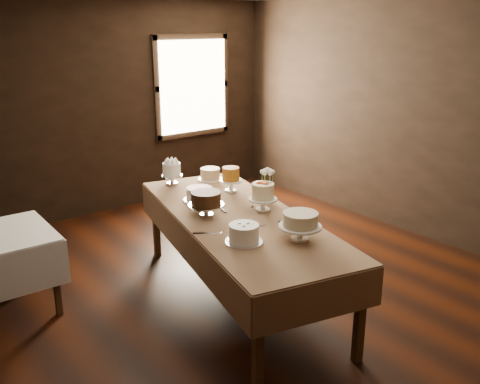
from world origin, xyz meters
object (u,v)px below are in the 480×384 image
at_px(cake_server_b, 297,223).
at_px(cake_server_c, 218,207).
at_px(display_table, 239,222).
at_px(cake_lattice, 199,195).
at_px(cake_swirl, 244,234).
at_px(cake_server_d, 252,201).
at_px(cake_chocolate, 206,204).
at_px(cake_speckled, 210,174).
at_px(cake_caramel, 231,181).
at_px(cake_cream, 300,227).
at_px(cake_server_a, 258,226).
at_px(cake_flowers, 263,198).
at_px(cake_server_e, 213,233).
at_px(cake_meringue, 172,174).
at_px(flower_vase, 267,196).

distance_m(cake_server_b, cake_server_c, 0.82).
xyz_separation_m(display_table, cake_lattice, (-0.03, 0.57, 0.12)).
xyz_separation_m(display_table, cake_swirl, (-0.34, -0.50, 0.13)).
bearing_deg(cake_server_c, cake_server_d, -93.30).
relative_size(display_table, cake_chocolate, 8.87).
height_order(cake_speckled, cake_server_b, cake_speckled).
bearing_deg(cake_speckled, cake_caramel, -99.32).
relative_size(cake_cream, cake_server_d, 1.43).
bearing_deg(cake_server_b, cake_server_a, -158.65).
distance_m(display_table, cake_flowers, 0.32).
relative_size(cake_lattice, cake_chocolate, 1.02).
bearing_deg(cake_caramel, cake_flowers, -100.38).
bearing_deg(cake_swirl, cake_server_b, 3.04).
xyz_separation_m(cake_lattice, cake_caramel, (0.41, 0.03, 0.06)).
distance_m(cake_speckled, cake_server_c, 0.92).
xyz_separation_m(display_table, cake_server_b, (0.28, -0.46, 0.07)).
distance_m(cake_caramel, cake_server_a, 1.00).
relative_size(cake_chocolate, cake_server_e, 1.34).
distance_m(cake_meringue, cake_server_b, 1.69).
bearing_deg(cake_cream, cake_caramel, 76.00).
height_order(display_table, cake_server_e, cake_server_e).
bearing_deg(cake_swirl, cake_caramel, 57.07).
xyz_separation_m(cake_cream, cake_server_d, (0.30, 0.95, -0.10)).
height_order(cake_lattice, cake_server_c, cake_lattice).
bearing_deg(cake_swirl, cake_chocolate, 80.44).
distance_m(cake_caramel, cake_server_c, 0.51).
bearing_deg(cake_server_b, display_table, 170.48).
xyz_separation_m(display_table, flower_vase, (0.45, 0.13, 0.12)).
bearing_deg(cake_cream, cake_server_d, 72.60).
distance_m(cake_cream, flower_vase, 0.95).
distance_m(cake_server_d, flower_vase, 0.15).
distance_m(cake_flowers, cake_server_c, 0.44).
relative_size(cake_swirl, cake_server_b, 1.36).
distance_m(cake_speckled, cake_chocolate, 1.13).
distance_m(cake_chocolate, cake_server_a, 0.53).
height_order(cake_server_e, flower_vase, flower_vase).
bearing_deg(cake_chocolate, cake_server_d, 3.70).
distance_m(display_table, cake_server_d, 0.41).
relative_size(cake_meringue, cake_lattice, 0.81).
distance_m(display_table, cake_server_e, 0.47).
xyz_separation_m(cake_speckled, cake_server_a, (-0.48, -1.38, -0.06)).
bearing_deg(cake_server_b, cake_chocolate, 177.42).
xyz_separation_m(cake_chocolate, cake_flowers, (0.48, -0.21, 0.01)).
distance_m(cake_meringue, cake_caramel, 0.68).
relative_size(cake_lattice, cake_caramel, 1.23).
height_order(cake_lattice, cake_server_e, cake_lattice).
height_order(cake_flowers, cake_cream, cake_flowers).
height_order(cake_flowers, cake_server_c, cake_flowers).
distance_m(cake_swirl, flower_vase, 1.01).
distance_m(cake_swirl, cake_server_c, 0.86).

